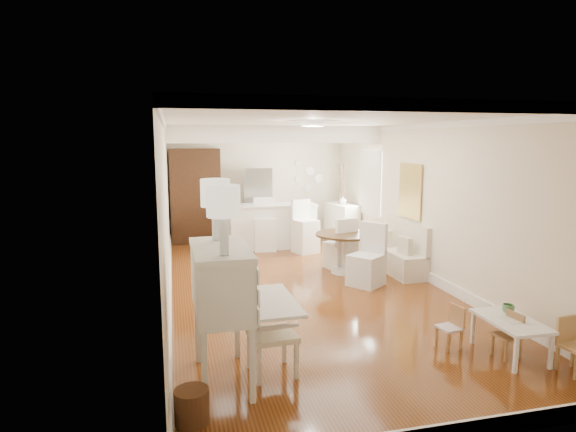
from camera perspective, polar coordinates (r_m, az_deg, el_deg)
name	(u,v)px	position (r m, az deg, el deg)	size (l,w,h in m)	color
room	(301,170)	(8.37, 1.58, 5.42)	(9.00, 9.04, 2.82)	brown
secretary_bureau	(222,315)	(5.10, -7.86, -11.51)	(1.13, 1.15, 1.44)	silver
gustavian_armchair	(272,333)	(5.30, -1.90, -13.72)	(0.52, 0.52, 0.91)	silver
wicker_basket	(192,406)	(4.68, -11.33, -21.23)	(0.31, 0.31, 0.31)	#57331B
kids_table	(510,338)	(6.34, 24.80, -12.95)	(0.53, 0.88, 0.44)	silver
kids_chair_a	(507,335)	(6.27, 24.51, -12.70)	(0.26, 0.26, 0.53)	#A27849
kids_chair_b	(449,327)	(6.27, 18.57, -12.36)	(0.26, 0.26, 0.53)	tan
kids_chair_c	(576,346)	(6.20, 30.97, -13.08)	(0.30, 0.30, 0.61)	tan
banquette	(397,247)	(9.43, 12.79, -3.55)	(0.52, 1.60, 0.98)	silver
dining_table	(345,253)	(9.21, 6.76, -4.39)	(1.12, 1.12, 0.76)	#472E16
slip_chair_near	(366,255)	(8.43, 9.25, -4.58)	(0.51, 0.53, 1.08)	silver
slip_chair_far	(340,243)	(9.47, 6.19, -3.19)	(0.48, 0.51, 1.02)	white
breakfast_counter	(272,226)	(11.24, -1.86, -1.20)	(2.05, 0.65, 1.03)	white
bar_stool_left	(265,224)	(10.98, -2.78, -1.00)	(0.48, 0.48, 1.20)	white
bar_stool_right	(306,227)	(10.73, 2.10, -1.28)	(0.47, 0.47, 1.18)	white
pantry_cabinet	(195,196)	(12.00, -10.92, 2.36)	(1.20, 0.60, 2.30)	#381E11
fridge	(272,204)	(12.24, -1.95, 1.46)	(0.75, 0.65, 1.80)	silver
sideboard	(342,223)	(11.91, 6.39, -0.86)	(0.44, 1.00, 0.95)	white
pencil_cup	(508,309)	(6.45, 24.64, -9.97)	(0.14, 0.14, 0.11)	#518B59
branch_vase	(343,200)	(11.86, 6.51, 1.91)	(0.19, 0.19, 0.20)	white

